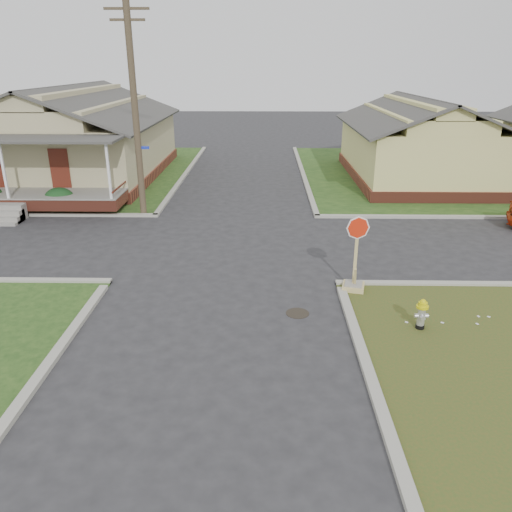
{
  "coord_description": "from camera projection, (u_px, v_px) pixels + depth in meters",
  "views": [
    {
      "loc": [
        1.29,
        -12.7,
        6.44
      ],
      "look_at": [
        1.03,
        1.0,
        1.1
      ],
      "focal_mm": 35.0,
      "sensor_mm": 36.0,
      "label": 1
    }
  ],
  "objects": [
    {
      "name": "stop_sign",
      "position": [
        354.0,
        274.0,
        14.86
      ],
      "size": [
        0.65,
        0.64,
        2.3
      ],
      "rotation": [
        0.0,
        0.0,
        -0.24
      ],
      "color": "tan",
      "rests_on": "ground"
    },
    {
      "name": "hedge_right",
      "position": [
        60.0,
        199.0,
        22.74
      ],
      "size": [
        1.43,
        1.17,
        1.09
      ],
      "primitive_type": "ellipsoid",
      "color": "#133619",
      "rests_on": "verge_far_left"
    },
    {
      "name": "side_house_yellow",
      "position": [
        417.0,
        142.0,
        28.6
      ],
      "size": [
        7.6,
        11.6,
        4.7
      ],
      "color": "brown",
      "rests_on": "ground"
    },
    {
      "name": "utility_pole",
      "position": [
        135.0,
        108.0,
        20.87
      ],
      "size": [
        1.8,
        0.28,
        9.0
      ],
      "color": "#3F3324",
      "rests_on": "ground"
    },
    {
      "name": "fire_hydrant",
      "position": [
        422.0,
        312.0,
        12.67
      ],
      "size": [
        0.31,
        0.31,
        0.82
      ],
      "rotation": [
        0.0,
        0.0,
        0.0
      ],
      "color": "black",
      "rests_on": "ground"
    },
    {
      "name": "ground",
      "position": [
        219.0,
        304.0,
        14.19
      ],
      "size": [
        120.0,
        120.0,
        0.0
      ],
      "primitive_type": "plane",
      "color": "#28272A",
      "rests_on": "ground"
    },
    {
      "name": "curbs",
      "position": [
        231.0,
        245.0,
        18.85
      ],
      "size": [
        80.0,
        40.0,
        0.12
      ],
      "primitive_type": null,
      "color": "#A5A395",
      "rests_on": "ground"
    },
    {
      "name": "verge_far_left",
      "position": [
        37.0,
        172.0,
        31.19
      ],
      "size": [
        19.0,
        19.0,
        0.05
      ],
      "primitive_type": "cube",
      "color": "#214317",
      "rests_on": "ground"
    },
    {
      "name": "manhole",
      "position": [
        297.0,
        313.0,
        13.69
      ],
      "size": [
        0.64,
        0.64,
        0.01
      ],
      "primitive_type": "cylinder",
      "color": "black",
      "rests_on": "ground"
    },
    {
      "name": "corner_house",
      "position": [
        72.0,
        139.0,
        29.09
      ],
      "size": [
        10.1,
        15.5,
        5.3
      ],
      "color": "brown",
      "rests_on": "ground"
    }
  ]
}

